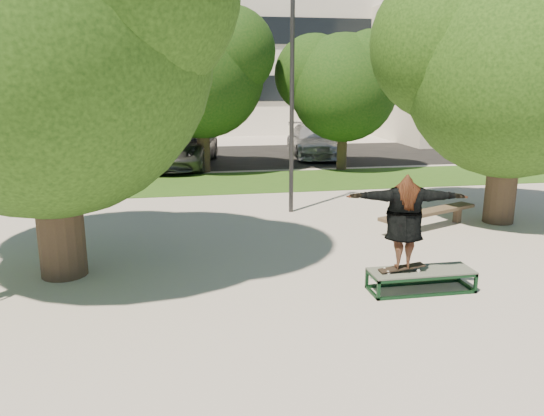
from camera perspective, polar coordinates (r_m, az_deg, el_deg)
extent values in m
plane|color=#A59E98|center=(9.80, 2.53, -7.67)|extent=(120.00, 120.00, 0.00)
cube|color=#224D16|center=(18.98, -0.84, 2.89)|extent=(30.00, 4.00, 0.02)
cube|color=black|center=(25.23, -5.53, 5.51)|extent=(40.00, 8.00, 0.01)
cylinder|color=#38281E|center=(10.32, -22.11, 1.68)|extent=(0.84, 0.84, 3.20)
sphere|color=#16330D|center=(10.14, -23.39, 15.45)|extent=(5.80, 5.80, 5.80)
cylinder|color=#38281E|center=(14.51, 23.63, 4.35)|extent=(0.76, 0.76, 3.00)
sphere|color=#16330D|center=(14.36, 24.52, 13.35)|extent=(5.20, 5.20, 5.20)
sphere|color=#16330D|center=(14.39, 18.52, 16.45)|extent=(3.90, 3.90, 3.90)
cylinder|color=#38281E|center=(20.51, -22.89, 6.55)|extent=(0.44, 0.44, 2.80)
sphere|color=black|center=(20.39, -23.44, 12.29)|extent=(4.40, 4.40, 4.40)
sphere|color=black|center=(21.30, -26.14, 13.53)|extent=(3.30, 3.30, 3.30)
sphere|color=black|center=(19.77, -21.06, 14.73)|extent=(3.08, 3.08, 3.08)
cylinder|color=#38281E|center=(21.03, -7.42, 7.93)|extent=(0.50, 0.50, 3.00)
sphere|color=black|center=(20.92, -7.62, 13.99)|extent=(4.80, 4.80, 4.80)
sphere|color=black|center=(21.63, -11.06, 15.44)|extent=(3.60, 3.60, 3.60)
sphere|color=black|center=(20.55, -4.49, 16.42)|extent=(3.36, 3.36, 3.36)
cylinder|color=#38281E|center=(21.54, 7.56, 7.53)|extent=(0.40, 0.40, 2.60)
sphere|color=black|center=(21.43, 7.73, 12.67)|extent=(4.20, 4.20, 4.20)
sphere|color=black|center=(21.74, 4.53, 14.14)|extent=(3.15, 3.15, 3.15)
sphere|color=black|center=(21.34, 10.64, 14.53)|extent=(2.94, 2.94, 2.94)
cylinder|color=#2D2D30|center=(14.24, 2.15, 11.39)|extent=(0.12, 0.12, 6.00)
cube|color=silver|center=(41.14, -10.76, 19.65)|extent=(30.00, 14.00, 16.00)
cube|color=black|center=(33.84, -10.42, 12.51)|extent=(27.60, 0.12, 1.60)
cube|color=black|center=(33.96, -10.69, 18.42)|extent=(27.60, 0.12, 1.60)
cube|color=beige|center=(36.83, 23.38, 13.28)|extent=(15.00, 10.00, 8.00)
cube|color=#475147|center=(9.53, 15.77, -6.53)|extent=(1.80, 0.60, 0.03)
cylinder|color=white|center=(9.19, 12.40, -6.79)|extent=(0.06, 0.03, 0.06)
cylinder|color=white|center=(9.33, 12.02, -6.46)|extent=(0.06, 0.03, 0.06)
cylinder|color=white|center=(9.40, 15.46, -6.50)|extent=(0.06, 0.03, 0.06)
cylinder|color=white|center=(9.54, 15.05, -6.18)|extent=(0.06, 0.03, 0.06)
cube|color=black|center=(9.35, 13.76, -6.25)|extent=(0.78, 0.20, 0.10)
imported|color=brown|center=(9.11, 14.05, -1.42)|extent=(2.05, 0.95, 1.61)
cube|color=#4E3F2E|center=(12.67, 13.17, -2.08)|extent=(0.20, 0.20, 0.40)
cube|color=#4E3F2E|center=(14.33, 19.30, -0.68)|extent=(0.20, 0.20, 0.40)
cube|color=#4E3F2E|center=(13.43, 16.49, -0.43)|extent=(2.94, 1.56, 0.08)
imported|color=silver|center=(24.46, -26.38, 5.62)|extent=(2.11, 4.45, 1.47)
imported|color=black|center=(22.77, -17.71, 5.80)|extent=(2.24, 4.43, 1.40)
imported|color=#57565B|center=(22.57, -10.13, 6.48)|extent=(3.86, 6.32, 1.64)
imported|color=silver|center=(25.30, 4.49, 7.25)|extent=(2.51, 5.31, 1.50)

